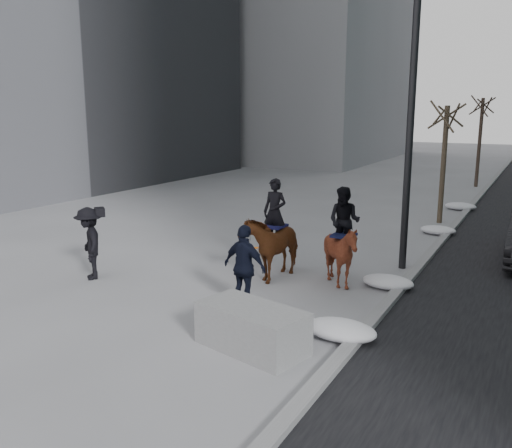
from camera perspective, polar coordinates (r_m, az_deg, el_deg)
The scene contains 11 objects.
ground at distance 11.64m, azimuth -2.84°, elevation -8.33°, with size 120.00×120.00×0.00m, color gray.
curb at distance 19.91m, azimuth 20.05°, elevation -0.26°, with size 0.25×90.00×0.12m, color gray.
planter at distance 9.42m, azimuth -0.42°, elevation -10.91°, with size 1.90×0.95×0.76m, color gray.
tree_near at distance 20.41m, azimuth 19.16°, elevation 6.50°, with size 1.20×1.20×4.62m, color #372820, non-canonical shape.
tree_far at distance 30.83m, azimuth 22.50°, elevation 8.36°, with size 1.20×1.20×5.11m, color #33251E, non-canonical shape.
mounted_left at distance 13.23m, azimuth 1.72°, elevation -1.76°, with size 0.95×1.90×2.41m.
mounted_right at distance 12.61m, azimuth 9.02°, elevation -2.44°, with size 1.27×1.41×2.32m.
feeder at distance 11.12m, azimuth -1.18°, elevation -4.54°, with size 1.08×0.93×1.75m.
camera_crew at distance 13.62m, azimuth -17.13°, elevation -1.93°, with size 1.29×1.23×1.75m.
lamppost at distance 13.97m, azimuth 16.17°, elevation 15.46°, with size 0.25×1.40×9.09m.
snow_piles at distance 15.75m, azimuth 16.58°, elevation -2.79°, with size 1.32×15.17×0.33m.
Camera 1 is at (5.69, -9.32, 4.05)m, focal length 38.00 mm.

